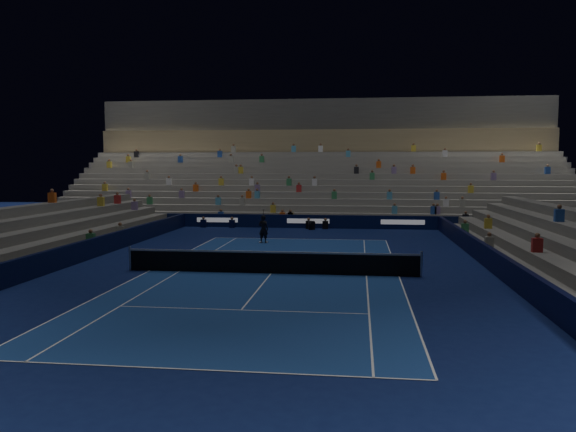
{
  "coord_description": "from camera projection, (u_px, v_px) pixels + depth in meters",
  "views": [
    {
      "loc": [
        3.74,
        -24.29,
        4.67
      ],
      "look_at": [
        0.0,
        6.0,
        2.0
      ],
      "focal_mm": 35.67,
      "sensor_mm": 36.0,
      "label": 1
    }
  ],
  "objects": [
    {
      "name": "ground",
      "position": [
        271.0,
        274.0,
        24.88
      ],
      "size": [
        90.0,
        90.0,
        0.0
      ],
      "primitive_type": "plane",
      "color": "#0B1647",
      "rests_on": "ground"
    },
    {
      "name": "court_surface",
      "position": [
        271.0,
        274.0,
        24.88
      ],
      "size": [
        10.97,
        23.77,
        0.01
      ],
      "primitive_type": "cube",
      "color": "navy",
      "rests_on": "ground"
    },
    {
      "name": "sponsor_barrier_far",
      "position": [
        308.0,
        221.0,
        43.12
      ],
      "size": [
        44.0,
        0.25,
        1.0
      ],
      "primitive_type": "cube",
      "color": "black",
      "rests_on": "ground"
    },
    {
      "name": "sponsor_barrier_east",
      "position": [
        503.0,
        267.0,
        23.65
      ],
      "size": [
        0.25,
        37.0,
        1.0
      ],
      "primitive_type": "cube",
      "color": "black",
      "rests_on": "ground"
    },
    {
      "name": "sponsor_barrier_west",
      "position": [
        61.0,
        258.0,
        26.02
      ],
      "size": [
        0.25,
        37.0,
        1.0
      ],
      "primitive_type": "cube",
      "color": "black",
      "rests_on": "ground"
    },
    {
      "name": "grandstand_main",
      "position": [
        317.0,
        180.0,
        52.17
      ],
      "size": [
        44.0,
        15.2,
        11.2
      ],
      "color": "slate",
      "rests_on": "ground"
    },
    {
      "name": "tennis_net",
      "position": [
        271.0,
        262.0,
        24.83
      ],
      "size": [
        12.9,
        0.1,
        1.1
      ],
      "color": "#B2B2B7",
      "rests_on": "ground"
    },
    {
      "name": "tennis_player",
      "position": [
        263.0,
        229.0,
        34.72
      ],
      "size": [
        0.71,
        0.57,
        1.71
      ],
      "primitive_type": "imported",
      "rotation": [
        0.0,
        0.0,
        2.86
      ],
      "color": "black",
      "rests_on": "ground"
    },
    {
      "name": "broadcast_camera",
      "position": [
        311.0,
        225.0,
        42.14
      ],
      "size": [
        0.57,
        0.97,
        0.61
      ],
      "color": "black",
      "rests_on": "ground"
    }
  ]
}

